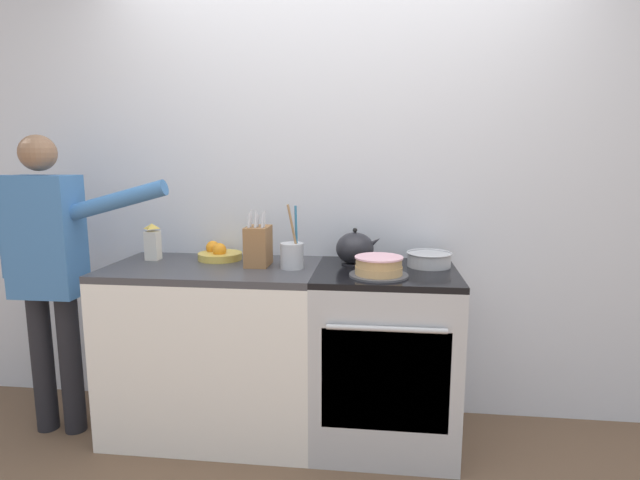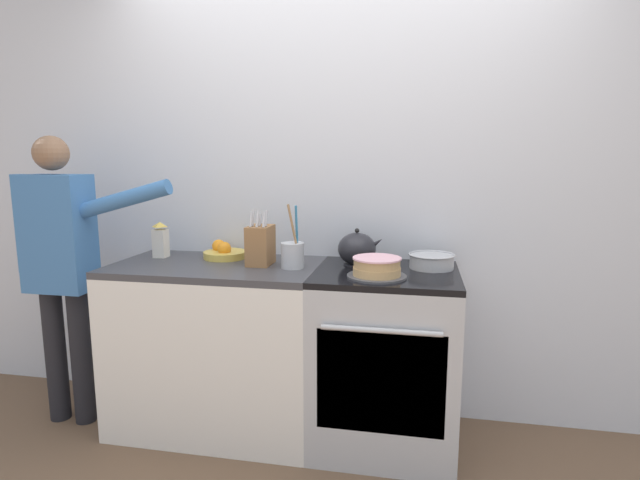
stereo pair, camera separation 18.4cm
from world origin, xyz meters
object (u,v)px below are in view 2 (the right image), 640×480
object	(u,v)px
stove_range	(385,358)
mixing_bowl	(432,261)
milk_carton	(161,241)
layer_cake	(377,268)
utensil_crock	(293,254)
tea_kettle	(357,249)
knife_block	(260,245)
fruit_bowl	(224,253)
person_baker	(61,257)

from	to	relation	value
stove_range	mixing_bowl	xyz separation A→B (m)	(0.22, 0.11, 0.49)
stove_range	mixing_bowl	distance (m)	0.55
milk_carton	stove_range	bearing A→B (deg)	-4.99
layer_cake	utensil_crock	bearing A→B (deg)	164.82
stove_range	milk_carton	size ratio (longest dim) A/B	4.52
tea_kettle	knife_block	size ratio (longest dim) A/B	0.83
layer_cake	utensil_crock	size ratio (longest dim) A/B	0.85
knife_block	utensil_crock	distance (m)	0.20
stove_range	layer_cake	world-z (taller)	layer_cake
tea_kettle	utensil_crock	world-z (taller)	utensil_crock
layer_cake	knife_block	distance (m)	0.64
layer_cake	utensil_crock	xyz separation A→B (m)	(-0.43, 0.12, 0.03)
stove_range	mixing_bowl	bearing A→B (deg)	26.92
utensil_crock	fruit_bowl	world-z (taller)	utensil_crock
utensil_crock	stove_range	bearing A→B (deg)	1.99
knife_block	utensil_crock	world-z (taller)	utensil_crock
layer_cake	person_baker	world-z (taller)	person_baker
person_baker	tea_kettle	bearing A→B (deg)	-0.21
utensil_crock	person_baker	bearing A→B (deg)	-175.32
tea_kettle	knife_block	xyz separation A→B (m)	(-0.50, -0.09, 0.02)
tea_kettle	mixing_bowl	distance (m)	0.38
tea_kettle	knife_block	distance (m)	0.50
layer_cake	mixing_bowl	xyz separation A→B (m)	(0.26, 0.24, -0.01)
mixing_bowl	milk_carton	bearing A→B (deg)	-179.98
stove_range	fruit_bowl	size ratio (longest dim) A/B	3.78
milk_carton	tea_kettle	bearing A→B (deg)	0.82
fruit_bowl	person_baker	bearing A→B (deg)	-161.12
stove_range	utensil_crock	size ratio (longest dim) A/B	2.76
tea_kettle	person_baker	world-z (taller)	person_baker
tea_kettle	person_baker	size ratio (longest dim) A/B	0.15
utensil_crock	fruit_bowl	xyz separation A→B (m)	(-0.44, 0.17, -0.04)
milk_carton	person_baker	xyz separation A→B (m)	(-0.45, -0.23, -0.07)
layer_cake	milk_carton	size ratio (longest dim) A/B	1.39
knife_block	utensil_crock	xyz separation A→B (m)	(0.19, -0.05, -0.03)
layer_cake	mixing_bowl	world-z (taller)	layer_cake
milk_carton	utensil_crock	bearing A→B (deg)	-9.09
knife_block	utensil_crock	bearing A→B (deg)	-14.92
mixing_bowl	milk_carton	distance (m)	1.48
tea_kettle	milk_carton	xyz separation A→B (m)	(-1.10, -0.02, 0.01)
layer_cake	fruit_bowl	distance (m)	0.92
fruit_bowl	utensil_crock	bearing A→B (deg)	-21.80
fruit_bowl	knife_block	bearing A→B (deg)	-26.49
layer_cake	milk_carton	xyz separation A→B (m)	(-1.23, 0.24, 0.05)
stove_range	fruit_bowl	xyz separation A→B (m)	(-0.91, 0.16, 0.48)
tea_kettle	fruit_bowl	size ratio (longest dim) A/B	1.01
mixing_bowl	knife_block	distance (m)	0.88
layer_cake	fruit_bowl	xyz separation A→B (m)	(-0.87, 0.29, -0.01)
tea_kettle	mixing_bowl	bearing A→B (deg)	-2.29
milk_carton	person_baker	bearing A→B (deg)	-153.28
mixing_bowl	milk_carton	size ratio (longest dim) A/B	1.16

